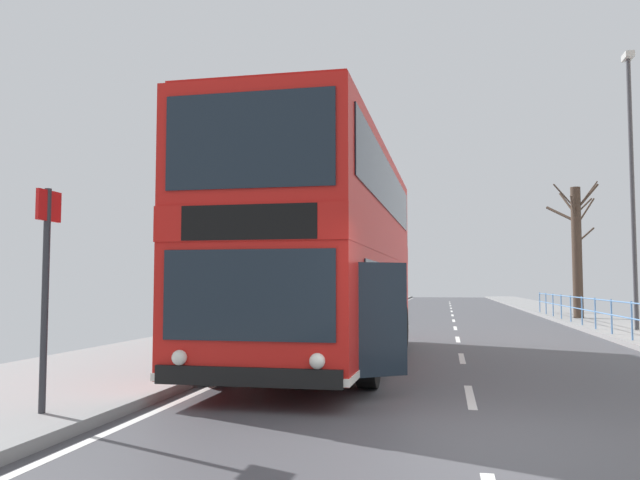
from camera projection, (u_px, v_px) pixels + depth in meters
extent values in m
cube|color=#47474C|center=(480.00, 443.00, 6.64)|extent=(8.40, 140.00, 0.06)
cube|color=silver|center=(470.00, 396.00, 9.19)|extent=(0.12, 2.00, 0.00)
cube|color=silver|center=(462.00, 358.00, 13.89)|extent=(0.12, 2.00, 0.00)
cube|color=silver|center=(458.00, 339.00, 18.59)|extent=(0.12, 2.00, 0.00)
cube|color=silver|center=(455.00, 328.00, 23.29)|extent=(0.12, 2.00, 0.00)
cube|color=silver|center=(454.00, 321.00, 27.99)|extent=(0.12, 2.00, 0.00)
cube|color=silver|center=(452.00, 315.00, 32.68)|extent=(0.12, 2.00, 0.00)
cube|color=silver|center=(452.00, 311.00, 37.38)|extent=(0.12, 2.00, 0.00)
cube|color=silver|center=(451.00, 308.00, 42.08)|extent=(0.12, 2.00, 0.00)
cube|color=silver|center=(450.00, 306.00, 46.78)|extent=(0.12, 2.00, 0.00)
cube|color=silver|center=(450.00, 304.00, 51.48)|extent=(0.12, 2.00, 0.00)
cube|color=silver|center=(450.00, 302.00, 56.18)|extent=(0.12, 2.00, 0.00)
cube|color=silver|center=(128.00, 424.00, 7.40)|extent=(0.12, 133.00, 0.00)
cube|color=gray|center=(100.00, 417.00, 7.47)|extent=(0.20, 140.00, 0.14)
cube|color=red|center=(327.00, 301.00, 13.19)|extent=(2.71, 10.46, 1.81)
cube|color=red|center=(327.00, 246.00, 13.27)|extent=(2.73, 10.51, 0.47)
cube|color=red|center=(327.00, 195.00, 13.34)|extent=(2.71, 10.46, 1.66)
cube|color=#A91511|center=(327.00, 154.00, 13.40)|extent=(2.63, 10.14, 0.08)
cube|color=#19232D|center=(248.00, 295.00, 8.10)|extent=(2.28, 0.06, 1.16)
cube|color=black|center=(248.00, 222.00, 8.16)|extent=(1.81, 0.05, 0.45)
cube|color=#19232D|center=(249.00, 140.00, 8.24)|extent=(2.28, 0.06, 1.26)
cube|color=black|center=(247.00, 377.00, 8.03)|extent=(2.46, 0.11, 0.24)
cube|color=white|center=(327.00, 343.00, 13.14)|extent=(2.74, 10.51, 0.10)
cube|color=#19232D|center=(392.00, 289.00, 13.20)|extent=(0.12, 8.13, 0.94)
cube|color=#19232D|center=(390.00, 189.00, 13.08)|extent=(0.13, 9.38, 0.99)
cube|color=#19232D|center=(270.00, 289.00, 13.73)|extent=(0.12, 8.13, 0.94)
cube|color=#19232D|center=(267.00, 193.00, 13.62)|extent=(0.13, 9.38, 0.99)
sphere|color=white|center=(317.00, 361.00, 7.85)|extent=(0.20, 0.20, 0.20)
sphere|color=white|center=(179.00, 358.00, 8.22)|extent=(0.20, 0.20, 0.20)
cube|color=#19232D|center=(381.00, 319.00, 8.80)|extent=(0.68, 0.48, 1.56)
cube|color=black|center=(360.00, 318.00, 9.16)|extent=(0.11, 0.90, 1.56)
cylinder|color=black|center=(368.00, 354.00, 9.95)|extent=(0.31, 1.04, 1.04)
cylinder|color=black|center=(217.00, 351.00, 10.45)|extent=(0.31, 1.04, 1.04)
cylinder|color=black|center=(401.00, 327.00, 16.13)|extent=(0.31, 1.04, 1.04)
cylinder|color=black|center=(305.00, 326.00, 16.63)|extent=(0.31, 1.04, 1.04)
cylinder|color=#598CC6|center=(632.00, 321.00, 16.75)|extent=(0.05, 0.05, 1.02)
cylinder|color=#598CC6|center=(612.00, 317.00, 18.80)|extent=(0.05, 0.05, 1.02)
cylinder|color=#598CC6|center=(595.00, 313.00, 20.85)|extent=(0.05, 0.05, 1.02)
cylinder|color=#598CC6|center=(582.00, 311.00, 22.90)|extent=(0.05, 0.05, 1.02)
cylinder|color=#598CC6|center=(571.00, 308.00, 24.95)|extent=(0.05, 0.05, 1.02)
cylinder|color=#598CC6|center=(561.00, 307.00, 27.00)|extent=(0.05, 0.05, 1.02)
cylinder|color=#598CC6|center=(553.00, 305.00, 29.05)|extent=(0.05, 0.05, 1.02)
cylinder|color=#598CC6|center=(546.00, 304.00, 31.10)|extent=(0.05, 0.05, 1.02)
cylinder|color=#598CC6|center=(540.00, 302.00, 33.15)|extent=(0.05, 0.05, 1.02)
cylinder|color=#598CC6|center=(603.00, 300.00, 19.86)|extent=(0.04, 27.22, 0.04)
cylinder|color=#598CC6|center=(603.00, 313.00, 19.83)|extent=(0.04, 27.22, 0.04)
cylinder|color=#2D2D33|center=(45.00, 300.00, 7.41)|extent=(0.08, 0.08, 2.59)
cube|color=red|center=(49.00, 206.00, 7.50)|extent=(0.04, 0.44, 0.36)
cylinder|color=#38383D|center=(633.00, 193.00, 20.91)|extent=(0.14, 0.14, 8.88)
cube|color=#B2B2AD|center=(628.00, 56.00, 21.22)|extent=(0.28, 0.60, 0.20)
cylinder|color=#423328|center=(576.00, 254.00, 32.62)|extent=(0.37, 0.37, 5.98)
cylinder|color=#423328|center=(586.00, 197.00, 32.47)|extent=(1.10, 0.60, 1.51)
cylinder|color=#423328|center=(573.00, 230.00, 33.12)|extent=(0.10, 0.89, 1.25)
cylinder|color=#423328|center=(567.00, 203.00, 33.34)|extent=(0.66, 1.11, 1.25)
cylinder|color=#423328|center=(583.00, 207.00, 33.27)|extent=(1.17, 1.28, 1.06)
cylinder|color=#423328|center=(564.00, 196.00, 32.67)|extent=(1.17, 0.63, 1.22)
cylinder|color=#423328|center=(577.00, 252.00, 27.76)|extent=(0.42, 0.42, 5.68)
cylinder|color=#423328|center=(587.00, 197.00, 27.69)|extent=(0.98, 0.44, 1.15)
cylinder|color=#423328|center=(574.00, 209.00, 27.64)|extent=(0.42, 0.71, 1.18)
cylinder|color=#423328|center=(585.00, 236.00, 28.12)|extent=(0.96, 0.88, 0.78)
cylinder|color=#423328|center=(585.00, 212.00, 28.11)|extent=(0.98, 0.74, 1.32)
cylinder|color=#423328|center=(561.00, 214.00, 28.45)|extent=(1.18, 1.08, 0.85)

